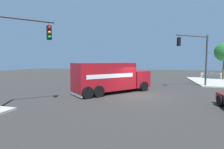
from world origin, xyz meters
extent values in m
plane|color=#33302D|center=(0.00, 0.00, 0.00)|extent=(100.00, 100.00, 0.00)
cube|color=#AD141E|center=(3.15, 0.08, 1.63)|extent=(5.62, 6.04, 2.56)
cube|color=#AD141E|center=(0.55, -3.00, 1.20)|extent=(3.06, 3.00, 1.70)
cube|color=black|center=(-0.01, -3.66, 1.54)|extent=(1.59, 1.36, 0.88)
cube|color=#B2B2B7|center=(4.98, 2.25, 0.19)|extent=(1.89, 1.64, 0.21)
cube|color=white|center=(4.07, -0.70, 1.76)|extent=(3.19, 3.78, 0.36)
cube|color=white|center=(2.22, 0.86, 1.76)|extent=(3.19, 3.78, 0.36)
cylinder|color=black|center=(1.53, -3.77, 0.50)|extent=(0.86, 0.95, 1.00)
cylinder|color=black|center=(-0.37, -2.17, 0.50)|extent=(0.86, 0.95, 1.00)
cylinder|color=black|center=(4.96, 0.31, 0.50)|extent=(0.86, 0.95, 1.00)
cylinder|color=black|center=(3.06, 1.90, 0.50)|extent=(0.86, 0.95, 1.00)
cylinder|color=black|center=(5.63, 1.11, 0.50)|extent=(0.86, 0.95, 1.00)
cylinder|color=black|center=(3.74, 2.71, 0.50)|extent=(0.86, 0.95, 1.00)
cylinder|color=#38383D|center=(-7.32, -7.43, 3.18)|extent=(0.20, 0.20, 6.08)
cylinder|color=#38383D|center=(-5.46, -6.06, 5.97)|extent=(3.79, 2.83, 0.12)
cylinder|color=#38383D|center=(-3.88, -4.90, 5.84)|extent=(0.03, 0.03, 0.25)
cube|color=black|center=(-3.88, -4.90, 5.24)|extent=(0.42, 0.42, 0.95)
sphere|color=red|center=(-3.77, -5.05, 5.56)|extent=(0.20, 0.20, 0.20)
sphere|color=#EFA314|center=(-3.77, -5.05, 5.25)|extent=(0.20, 0.20, 0.20)
sphere|color=#19CC4C|center=(-3.77, -5.05, 4.94)|extent=(0.20, 0.20, 0.20)
cylinder|color=#38383D|center=(6.63, 6.04, 5.76)|extent=(2.64, 2.80, 0.12)
cylinder|color=#38383D|center=(5.59, 4.93, 5.64)|extent=(0.03, 0.03, 0.25)
cube|color=black|center=(5.59, 4.93, 5.04)|extent=(0.42, 0.42, 0.95)
sphere|color=red|center=(5.46, 5.05, 5.35)|extent=(0.20, 0.20, 0.20)
sphere|color=#EFA314|center=(5.46, 5.05, 5.04)|extent=(0.20, 0.20, 0.20)
sphere|color=#19CC4C|center=(5.46, 5.05, 4.73)|extent=(0.20, 0.20, 0.20)
cylinder|color=black|center=(-5.88, 2.36, 0.38)|extent=(0.29, 0.78, 0.76)
cube|color=silver|center=(-12.89, -18.58, 0.61)|extent=(0.08, 0.04, 0.95)
cube|color=silver|center=(-12.71, -18.58, 0.61)|extent=(0.08, 0.04, 0.95)
cube|color=silver|center=(-12.53, -18.58, 0.61)|extent=(0.08, 0.04, 0.95)
cube|color=silver|center=(-12.35, -18.58, 0.61)|extent=(0.08, 0.04, 0.95)
cube|color=silver|center=(-12.17, -18.58, 0.61)|extent=(0.08, 0.04, 0.95)
cube|color=silver|center=(-11.99, -18.58, 0.61)|extent=(0.08, 0.04, 0.95)
cube|color=silver|center=(-11.81, -18.58, 0.61)|extent=(0.08, 0.04, 0.95)
cube|color=silver|center=(-11.63, -18.58, 0.61)|extent=(0.08, 0.04, 0.95)
cube|color=silver|center=(-11.45, -18.58, 0.61)|extent=(0.08, 0.04, 0.95)
cube|color=silver|center=(-11.27, -18.58, 0.61)|extent=(0.08, 0.04, 0.95)
cube|color=silver|center=(-11.09, -18.58, 0.61)|extent=(0.08, 0.04, 0.95)
cube|color=silver|center=(-10.91, -18.58, 0.61)|extent=(0.08, 0.04, 0.95)
cube|color=silver|center=(-10.73, -18.58, 0.61)|extent=(0.08, 0.04, 0.95)
cube|color=silver|center=(-10.55, -18.58, 0.61)|extent=(0.08, 0.04, 0.95)
cube|color=silver|center=(-10.37, -18.58, 0.61)|extent=(0.08, 0.04, 0.95)
cube|color=silver|center=(-10.19, -18.58, 0.61)|extent=(0.08, 0.04, 0.95)
cube|color=silver|center=(-10.01, -18.58, 0.61)|extent=(0.08, 0.04, 0.95)
cube|color=silver|center=(-9.83, -18.58, 0.61)|extent=(0.08, 0.04, 0.95)
cube|color=silver|center=(-9.65, -18.58, 0.61)|extent=(0.08, 0.04, 0.95)
cube|color=silver|center=(-9.47, -18.58, 0.61)|extent=(0.08, 0.04, 0.95)
cube|color=silver|center=(-9.29, -18.58, 0.61)|extent=(0.08, 0.04, 0.95)
cube|color=silver|center=(-12.80, -18.60, 0.85)|extent=(7.12, 0.03, 0.07)
cube|color=silver|center=(-12.80, -18.60, 0.42)|extent=(7.12, 0.03, 0.07)
cylinder|color=brown|center=(-12.02, -16.08, 1.82)|extent=(0.32, 0.32, 3.36)
camera|label=1|loc=(-1.83, 15.03, 3.02)|focal=26.63mm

